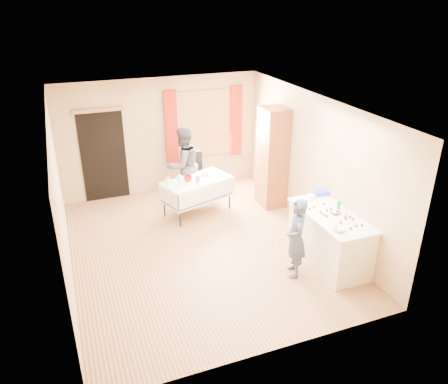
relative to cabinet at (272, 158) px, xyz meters
name	(u,v)px	position (x,y,z in m)	size (l,w,h in m)	color
floor	(201,247)	(-1.99, -1.17, -1.08)	(4.50, 5.50, 0.02)	#9E7047
ceiling	(197,105)	(-1.99, -1.17, 1.54)	(4.50, 5.50, 0.02)	white
wall_back	(161,136)	(-1.99, 1.59, 0.23)	(4.50, 0.02, 2.60)	tan
wall_front	(273,268)	(-1.99, -3.93, 0.23)	(4.50, 0.02, 2.60)	tan
wall_left	(59,202)	(-4.25, -1.17, 0.23)	(0.02, 5.50, 2.60)	tan
wall_right	(314,164)	(0.27, -1.17, 0.23)	(0.02, 5.50, 2.60)	tan
window_frame	(204,123)	(-0.99, 1.55, 0.43)	(1.32, 0.06, 1.52)	olive
window_pane	(204,124)	(-0.99, 1.54, 0.43)	(1.20, 0.02, 1.40)	white
curtain_left	(171,127)	(-1.77, 1.50, 0.43)	(0.28, 0.06, 1.65)	maroon
curtain_right	(236,121)	(-0.21, 1.50, 0.43)	(0.28, 0.06, 1.65)	maroon
doorway	(104,156)	(-3.29, 1.56, -0.07)	(0.95, 0.04, 2.00)	black
door_lintel	(98,110)	(-3.29, 1.53, 0.95)	(1.05, 0.06, 0.08)	olive
cabinet	(272,158)	(0.00, 0.00, 0.00)	(0.50, 0.60, 2.13)	brown
counter	(329,238)	(-0.10, -2.38, -0.61)	(0.77, 1.62, 0.91)	beige
party_table	(197,193)	(-1.62, 0.16, -0.62)	(1.59, 1.15, 0.75)	black
chair	(194,181)	(-1.39, 1.15, -0.78)	(0.50, 0.50, 0.96)	black
girl	(296,238)	(-0.83, -2.51, -0.39)	(0.46, 0.57, 1.35)	#252F4B
woman	(183,165)	(-1.72, 0.80, -0.22)	(1.00, 0.89, 1.70)	black
soda_can	(339,205)	(0.12, -2.25, -0.09)	(0.07, 0.07, 0.12)	#018846
mixing_bowl	(339,229)	(-0.32, -2.88, -0.13)	(0.24, 0.24, 0.05)	white
foam_block	(311,197)	(-0.14, -1.76, -0.12)	(0.15, 0.10, 0.08)	white
blue_basket	(321,192)	(0.15, -1.66, -0.12)	(0.30, 0.20, 0.08)	blue
pitcher	(180,181)	(-2.04, -0.06, -0.21)	(0.11, 0.11, 0.22)	silver
cup_red	(188,178)	(-1.82, 0.15, -0.25)	(0.19, 0.19, 0.13)	#B10305
cup_rainbow	(198,180)	(-1.65, 0.02, -0.26)	(0.15, 0.15, 0.12)	red
small_bowl	(205,174)	(-1.39, 0.33, -0.29)	(0.24, 0.24, 0.06)	white
pastry_tray	(219,175)	(-1.13, 0.19, -0.31)	(0.28, 0.20, 0.02)	white
bottle	(168,180)	(-2.23, 0.13, -0.23)	(0.11, 0.11, 0.17)	white
cake_balls	(336,216)	(-0.10, -2.51, -0.13)	(0.51, 0.94, 0.04)	#3F2314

